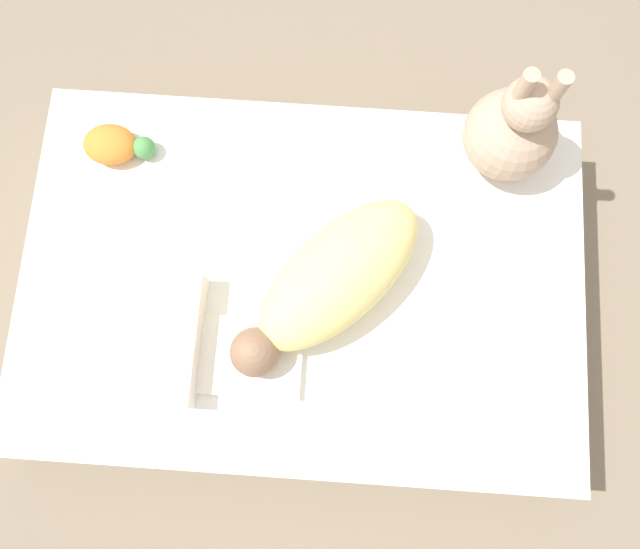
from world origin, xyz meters
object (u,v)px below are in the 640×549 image
object	(u,v)px
pillow	(123,336)
bunny_plush	(513,130)
turtle_plush	(115,145)
swaddled_baby	(332,279)

from	to	relation	value
pillow	bunny_plush	distance (m)	0.94
pillow	turtle_plush	size ratio (longest dim) A/B	1.96
pillow	turtle_plush	distance (m)	0.44
turtle_plush	bunny_plush	bearing A→B (deg)	3.45
pillow	bunny_plush	size ratio (longest dim) A/B	0.94
swaddled_baby	turtle_plush	size ratio (longest dim) A/B	2.77
pillow	turtle_plush	world-z (taller)	pillow
swaddled_baby	pillow	distance (m)	0.46
swaddled_baby	pillow	xyz separation A→B (m)	(-0.44, -0.15, -0.03)
swaddled_baby	pillow	bearing A→B (deg)	-28.78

